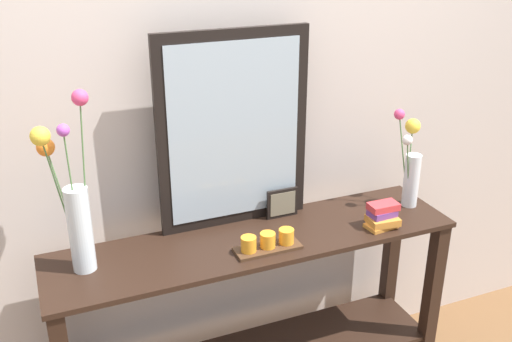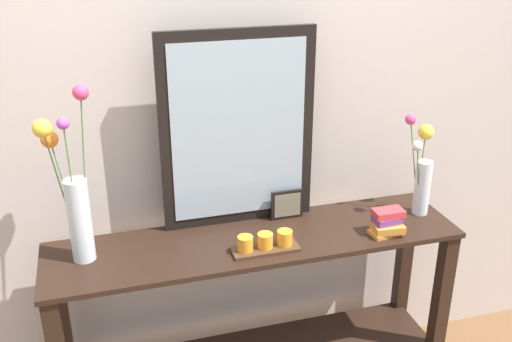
{
  "view_description": "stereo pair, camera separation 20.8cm",
  "coord_description": "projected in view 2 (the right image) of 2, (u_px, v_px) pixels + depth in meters",
  "views": [
    {
      "loc": [
        -0.73,
        -1.77,
        1.93
      ],
      "look_at": [
        0.0,
        0.0,
        1.1
      ],
      "focal_mm": 41.08,
      "sensor_mm": 36.0,
      "label": 1
    },
    {
      "loc": [
        -0.54,
        -1.84,
        1.93
      ],
      "look_at": [
        0.0,
        0.0,
        1.1
      ],
      "focal_mm": 41.08,
      "sensor_mm": 36.0,
      "label": 2
    }
  ],
  "objects": [
    {
      "name": "picture_frame_small",
      "position": [
        287.0,
        205.0,
        2.32
      ],
      "size": [
        0.13,
        0.01,
        0.12
      ],
      "color": "black",
      "rests_on": "console_table"
    },
    {
      "name": "candle_tray",
      "position": [
        265.0,
        243.0,
        2.1
      ],
      "size": [
        0.24,
        0.09,
        0.07
      ],
      "color": "#472D1C",
      "rests_on": "console_table"
    },
    {
      "name": "mirror_leaning",
      "position": [
        238.0,
        130.0,
        2.18
      ],
      "size": [
        0.59,
        0.03,
        0.75
      ],
      "color": "black",
      "rests_on": "console_table"
    },
    {
      "name": "vase_right",
      "position": [
        422.0,
        171.0,
        2.32
      ],
      "size": [
        0.14,
        0.13,
        0.41
      ],
      "color": "silver",
      "rests_on": "console_table"
    },
    {
      "name": "console_table",
      "position": [
        256.0,
        306.0,
        2.31
      ],
      "size": [
        1.56,
        0.38,
        0.83
      ],
      "color": "black",
      "rests_on": "ground"
    },
    {
      "name": "book_stack",
      "position": [
        387.0,
        223.0,
        2.21
      ],
      "size": [
        0.13,
        0.1,
        0.1
      ],
      "color": "orange",
      "rests_on": "console_table"
    },
    {
      "name": "wall_back",
      "position": [
        234.0,
        82.0,
        2.26
      ],
      "size": [
        6.4,
        0.08,
        2.7
      ],
      "primitive_type": "cube",
      "color": "beige",
      "rests_on": "ground"
    },
    {
      "name": "tall_vase_left",
      "position": [
        74.0,
        196.0,
        1.97
      ],
      "size": [
        0.19,
        0.17,
        0.62
      ],
      "color": "silver",
      "rests_on": "console_table"
    }
  ]
}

